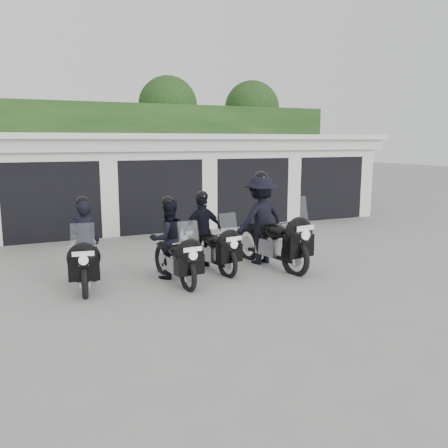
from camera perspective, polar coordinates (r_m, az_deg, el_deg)
name	(u,v)px	position (r m, az deg, el deg)	size (l,w,h in m)	color
ground	(243,280)	(9.57, 2.27, -6.74)	(80.00, 80.00, 0.00)	gray
garage_block	(139,180)	(16.81, -10.14, 5.28)	(16.40, 6.80, 2.96)	silver
background_vegetation	(119,140)	(21.58, -12.54, 9.78)	(20.00, 3.90, 5.80)	#183513
police_bike_a	(84,250)	(9.41, -16.44, -3.04)	(0.80, 2.01, 1.76)	black
police_bike_b	(172,244)	(9.46, -6.30, -2.44)	(0.82, 1.98, 1.73)	black
police_bike_c	(207,235)	(10.26, -2.09, -1.36)	(1.03, 1.98, 1.74)	black
police_bike_d	(266,224)	(10.57, 5.05, -0.05)	(1.39, 2.46, 2.15)	black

